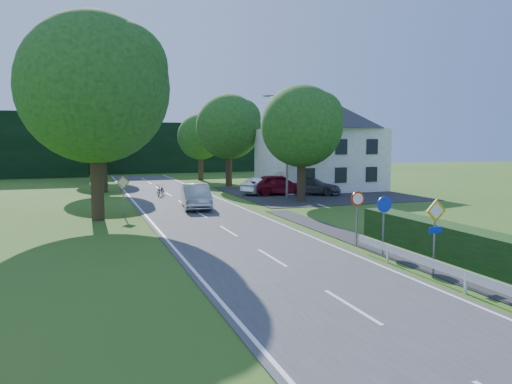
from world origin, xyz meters
name	(u,v)px	position (x,y,z in m)	size (l,w,h in m)	color
road	(218,225)	(0.00, 20.00, 0.02)	(7.00, 80.00, 0.04)	#3A3A3D
parking_pad	(314,193)	(12.00, 33.00, 0.02)	(14.00, 16.00, 0.04)	#27272A
line_edge_left	(157,228)	(-3.25, 20.00, 0.04)	(0.12, 80.00, 0.01)	white
line_edge_right	(275,221)	(3.25, 20.00, 0.04)	(0.12, 80.00, 0.01)	white
line_centre	(218,225)	(0.00, 20.00, 0.04)	(0.12, 80.00, 0.01)	white
tree_main	(95,117)	(-6.00, 24.00, 5.82)	(9.40, 9.40, 11.64)	#154817
tree_left_far	(103,143)	(-5.00, 40.00, 4.29)	(7.00, 7.00, 8.58)	#154817
tree_right_far	(229,140)	(7.00, 42.00, 4.54)	(7.40, 7.40, 9.09)	#154817
tree_left_back	(103,145)	(-4.50, 52.00, 4.04)	(6.60, 6.60, 8.07)	#154817
tree_right_back	(201,147)	(6.00, 50.00, 3.78)	(6.20, 6.20, 7.56)	#154817
tree_right_mid	(302,144)	(8.50, 28.00, 4.29)	(7.00, 7.00, 8.58)	#154817
treeline_right	(189,148)	(8.00, 66.00, 3.50)	(30.00, 5.00, 7.00)	black
house_white	(320,142)	(14.00, 36.00, 4.41)	(10.60, 8.40, 8.60)	silver
streetlight	(286,141)	(8.06, 30.00, 4.46)	(2.03, 0.18, 8.00)	slate
sign_priority_right	(435,223)	(4.30, 7.98, 1.80)	(0.78, 0.09, 2.59)	slate
sign_roundabout	(384,214)	(4.30, 10.98, 1.67)	(0.64, 0.08, 2.37)	slate
sign_speed_limit	(357,205)	(4.30, 12.97, 1.77)	(0.64, 0.11, 2.37)	slate
sign_priority_left	(123,188)	(-4.50, 24.98, 1.72)	(0.78, 0.09, 2.44)	slate
moving_car	(196,196)	(0.30, 26.72, 0.85)	(1.71, 4.90, 1.61)	#BCBCC1
motorcycle	(161,190)	(-0.78, 35.12, 0.55)	(0.68, 1.94, 1.02)	black
parked_car_red	(278,184)	(8.60, 32.77, 0.90)	(2.03, 5.05, 1.72)	maroon
parked_car_silver_a	(264,186)	(7.54, 33.47, 0.74)	(1.47, 4.23, 1.39)	silver
parked_car_grey	(312,186)	(11.28, 32.00, 0.74)	(1.97, 4.84, 1.41)	#49494E
parked_car_silver_b	(340,183)	(15.10, 34.00, 0.72)	(2.24, 4.86, 1.35)	#98999E
parasol	(286,183)	(9.18, 32.62, 1.04)	(2.17, 2.21, 1.99)	#B7170E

